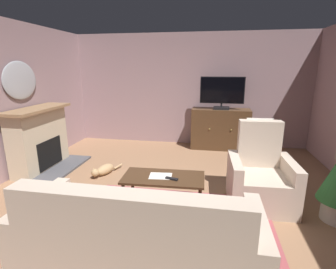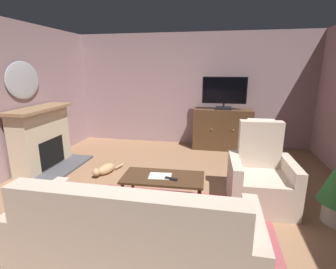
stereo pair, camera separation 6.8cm
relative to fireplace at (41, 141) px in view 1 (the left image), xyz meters
name	(u,v)px [view 1 (the left image)]	position (x,y,z in m)	size (l,w,h in m)	color
ground_plane	(163,213)	(2.53, -1.10, -0.58)	(6.22, 7.19, 0.04)	#936B4C
wall_back	(189,90)	(2.53, 2.24, 0.78)	(6.22, 0.10, 2.67)	gray
rug_central	(169,234)	(2.70, -1.56, -0.55)	(2.45, 2.17, 0.01)	#9E474C
fireplace	(41,141)	(0.00, 0.00, 0.00)	(0.85, 1.42, 1.17)	#4C4C51
wall_mirror_oval	(20,80)	(-0.25, 0.00, 1.10)	(0.06, 0.82, 0.67)	#B2B7BF
tv_cabinet	(220,130)	(3.31, 1.89, -0.11)	(1.33, 0.52, 0.94)	#352315
television	(222,92)	(3.31, 1.84, 0.78)	(0.98, 0.20, 0.73)	black
coffee_table	(163,180)	(2.51, -0.95, -0.16)	(1.12, 0.58, 0.45)	#422B19
tv_remote	(172,179)	(2.64, -1.03, -0.09)	(0.17, 0.05, 0.02)	black
folded_newspaper	(161,176)	(2.47, -0.95, -0.10)	(0.30, 0.22, 0.01)	silver
sofa_floral	(139,243)	(2.52, -2.15, -0.23)	(2.21, 0.91, 0.97)	#C6B29E
armchair_beside_cabinet	(260,179)	(3.83, -0.60, -0.20)	(0.89, 0.86, 1.16)	#C6B29E
cat	(104,170)	(1.25, -0.08, -0.46)	(0.35, 0.66, 0.20)	tan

